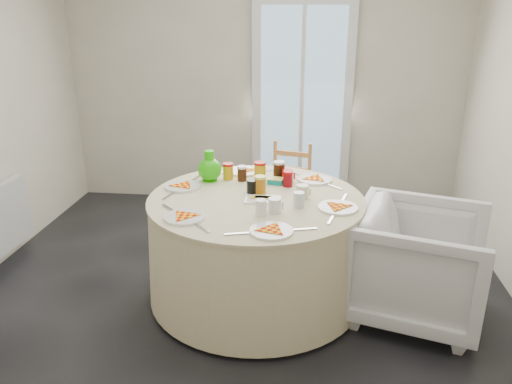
# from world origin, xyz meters

# --- Properties ---
(floor) EXTENTS (4.00, 4.00, 0.00)m
(floor) POSITION_xyz_m (0.00, 0.00, 0.00)
(floor) COLOR black
(floor) RESTS_ON ground
(wall_back) EXTENTS (4.00, 0.02, 2.60)m
(wall_back) POSITION_xyz_m (0.00, 2.00, 1.30)
(wall_back) COLOR #BCB5A3
(wall_back) RESTS_ON floor
(glass_door) EXTENTS (1.00, 0.08, 2.10)m
(glass_door) POSITION_xyz_m (0.40, 1.95, 1.05)
(glass_door) COLOR silver
(glass_door) RESTS_ON floor
(table) EXTENTS (1.52, 1.52, 0.77)m
(table) POSITION_xyz_m (0.14, 0.08, 0.38)
(table) COLOR beige
(table) RESTS_ON floor
(wooden_chair) EXTENTS (0.45, 0.44, 0.85)m
(wooden_chair) POSITION_xyz_m (0.31, 1.13, 0.47)
(wooden_chair) COLOR #CB7B45
(wooden_chair) RESTS_ON floor
(armchair) EXTENTS (0.97, 1.00, 0.84)m
(armchair) POSITION_xyz_m (1.24, -0.05, 0.39)
(armchair) COLOR silver
(armchair) RESTS_ON floor
(place_settings) EXTENTS (1.71, 1.71, 0.03)m
(place_settings) POSITION_xyz_m (0.14, 0.08, 0.77)
(place_settings) COLOR white
(place_settings) RESTS_ON table
(jar_cluster) EXTENTS (0.58, 0.42, 0.15)m
(jar_cluster) POSITION_xyz_m (0.11, 0.38, 0.82)
(jar_cluster) COLOR #8D5D0E
(jar_cluster) RESTS_ON table
(butter_tub) EXTENTS (0.12, 0.10, 0.04)m
(butter_tub) POSITION_xyz_m (0.26, 0.37, 0.79)
(butter_tub) COLOR #0A8D8B
(butter_tub) RESTS_ON table
(green_pitcher) EXTENTS (0.22, 0.22, 0.23)m
(green_pitcher) POSITION_xyz_m (-0.24, 0.39, 0.87)
(green_pitcher) COLOR #29C30B
(green_pitcher) RESTS_ON table
(cheese_platter) EXTENTS (0.24, 0.16, 0.03)m
(cheese_platter) POSITION_xyz_m (0.20, 0.03, 0.77)
(cheese_platter) COLOR white
(cheese_platter) RESTS_ON table
(mugs_glasses) EXTENTS (0.71, 0.71, 0.11)m
(mugs_glasses) POSITION_xyz_m (0.29, 0.05, 0.81)
(mugs_glasses) COLOR gray
(mugs_glasses) RESTS_ON table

